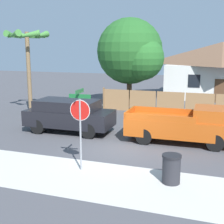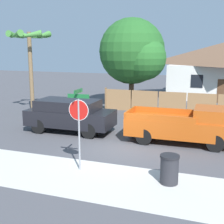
% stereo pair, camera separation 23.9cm
% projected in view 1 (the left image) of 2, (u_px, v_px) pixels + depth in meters
% --- Properties ---
extents(ground_plane, '(80.00, 80.00, 0.00)m').
position_uv_depth(ground_plane, '(121.00, 148.00, 14.41)').
color(ground_plane, '#47474C').
extents(sidewalk_strip, '(36.00, 3.20, 0.01)m').
position_uv_depth(sidewalk_strip, '(90.00, 178.00, 11.08)').
color(sidewalk_strip, beige).
rests_on(sidewalk_strip, ground).
extents(wooden_fence, '(16.07, 0.12, 1.64)m').
position_uv_depth(wooden_fence, '(215.00, 105.00, 20.95)').
color(wooden_fence, '#997047').
rests_on(wooden_fence, ground).
extents(house, '(10.28, 7.11, 5.09)m').
position_uv_depth(house, '(221.00, 69.00, 28.85)').
color(house, white).
rests_on(house, ground).
extents(oak_tree, '(5.26, 5.01, 6.81)m').
position_uv_depth(oak_tree, '(132.00, 53.00, 23.57)').
color(oak_tree, brown).
rests_on(oak_tree, ground).
extents(palm_tree, '(2.80, 3.01, 5.70)m').
position_uv_depth(palm_tree, '(27.00, 43.00, 20.94)').
color(palm_tree, brown).
rests_on(palm_tree, ground).
extents(red_suv, '(4.80, 2.10, 1.78)m').
position_uv_depth(red_suv, '(69.00, 114.00, 17.05)').
color(red_suv, black).
rests_on(red_suv, ground).
extents(orange_pickup, '(5.28, 2.11, 1.81)m').
position_uv_depth(orange_pickup, '(185.00, 125.00, 15.08)').
color(orange_pickup, '#B74C14').
rests_on(orange_pickup, ground).
extents(stop_sign, '(0.84, 0.76, 3.09)m').
position_uv_depth(stop_sign, '(80.00, 116.00, 11.45)').
color(stop_sign, gray).
rests_on(stop_sign, ground).
extents(trash_bin, '(0.66, 0.66, 1.01)m').
position_uv_depth(trash_bin, '(171.00, 169.00, 10.63)').
color(trash_bin, '#28282D').
rests_on(trash_bin, ground).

